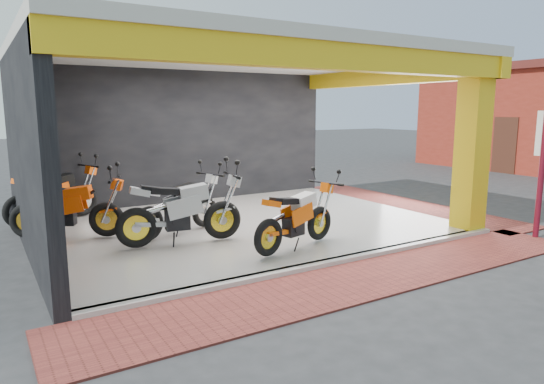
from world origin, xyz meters
The scene contains 17 objects.
ground centered at (0.00, 0.00, 0.00)m, with size 80.00×80.00×0.00m, color #2D2D30.
showroom_floor centered at (0.00, 2.00, 0.05)m, with size 8.00×6.00×0.10m, color white.
showroom_ceiling centered at (0.00, 2.00, 3.60)m, with size 8.40×6.40×0.20m, color beige.
back_wall centered at (0.00, 5.10, 1.75)m, with size 8.20×0.20×3.50m, color black.
left_wall centered at (-4.10, 2.00, 1.75)m, with size 0.20×6.20×3.50m, color black.
corner_column centered at (3.75, -0.75, 1.75)m, with size 0.50×0.50×3.50m, color gold.
header_beam_front centered at (0.00, -1.00, 3.30)m, with size 8.40×0.30×0.40m, color gold.
header_beam_right centered at (4.00, 2.00, 3.30)m, with size 0.30×6.40×0.40m, color gold.
floor_kerb centered at (0.00, -1.02, 0.05)m, with size 8.00×0.20×0.10m, color white.
paver_front centered at (0.00, -1.80, 0.01)m, with size 9.00×1.40×0.03m, color brown.
paver_right centered at (4.80, 2.00, 0.01)m, with size 1.40×7.00×0.03m, color brown.
signpost centered at (4.47, -1.79, 1.48)m, with size 0.11×0.38×2.70m.
moto_hero centered at (0.49, -0.01, 0.74)m, with size 2.11×0.78×1.29m, color #FF610A, non-canonical shape.
moto_row_a centered at (-1.01, 0.99, 0.83)m, with size 2.39×0.89×1.46m, color #B1B5B9, non-canonical shape.
moto_row_b centered at (-0.90, 2.04, 0.76)m, with size 2.15×0.80×1.31m, color #B0B4B8, non-canonical shape.
moto_row_c centered at (-2.80, 2.28, 0.78)m, with size 2.22×0.82×1.35m, color #FC4F0A, non-canonical shape.
moto_row_d centered at (-2.80, 4.50, 0.78)m, with size 2.24×0.83×1.37m, color #EA4F09, non-canonical shape.
Camera 1 is at (-4.80, -6.96, 2.52)m, focal length 32.00 mm.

